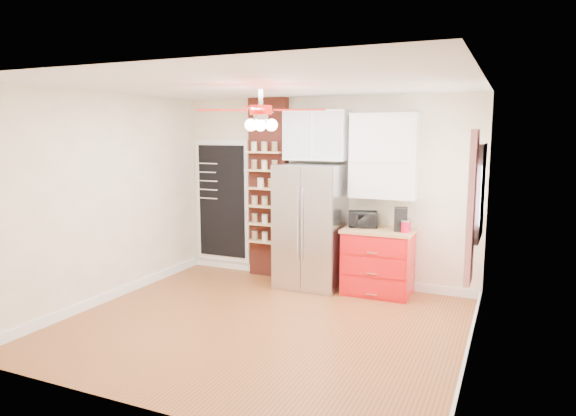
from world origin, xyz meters
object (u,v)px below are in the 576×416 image
at_px(toaster_oven, 363,219).
at_px(pantry_jar_oats, 261,183).
at_px(coffee_maker, 401,219).
at_px(ceiling_fan, 261,111).
at_px(fridge, 311,226).
at_px(canister_left, 405,227).
at_px(red_cabinet, 378,261).

relative_size(toaster_oven, pantry_jar_oats, 2.85).
bearing_deg(coffee_maker, pantry_jar_oats, 166.37).
height_order(ceiling_fan, toaster_oven, ceiling_fan).
bearing_deg(ceiling_fan, fridge, 91.76).
relative_size(canister_left, pantry_jar_oats, 1.06).
xyz_separation_m(toaster_oven, canister_left, (0.61, -0.16, -0.04)).
bearing_deg(toaster_oven, canister_left, -32.23).
bearing_deg(ceiling_fan, canister_left, 50.57).
height_order(red_cabinet, coffee_maker, coffee_maker).
xyz_separation_m(red_cabinet, coffee_maker, (0.29, -0.00, 0.60)).
xyz_separation_m(ceiling_fan, pantry_jar_oats, (-0.91, 1.76, -0.98)).
xyz_separation_m(fridge, pantry_jar_oats, (-0.86, 0.13, 0.57)).
bearing_deg(red_cabinet, coffee_maker, -0.12).
height_order(fridge, red_cabinet, fridge).
bearing_deg(canister_left, ceiling_fan, -129.43).
relative_size(coffee_maker, canister_left, 2.14).
height_order(canister_left, pantry_jar_oats, pantry_jar_oats).
distance_m(fridge, canister_left, 1.34).
bearing_deg(ceiling_fan, coffee_maker, 54.26).
bearing_deg(canister_left, red_cabinet, 163.26).
height_order(red_cabinet, canister_left, canister_left).
xyz_separation_m(ceiling_fan, canister_left, (1.29, 1.57, -1.45)).
bearing_deg(ceiling_fan, toaster_oven, 68.66).
bearing_deg(canister_left, toaster_oven, 164.95).
relative_size(red_cabinet, ceiling_fan, 0.67).
height_order(toaster_oven, coffee_maker, coffee_maker).
height_order(red_cabinet, toaster_oven, toaster_oven).
xyz_separation_m(canister_left, pantry_jar_oats, (-2.20, 0.19, 0.47)).
bearing_deg(red_cabinet, ceiling_fan, -118.71).
height_order(coffee_maker, pantry_jar_oats, pantry_jar_oats).
distance_m(red_cabinet, coffee_maker, 0.67).
bearing_deg(canister_left, fridge, 177.38).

